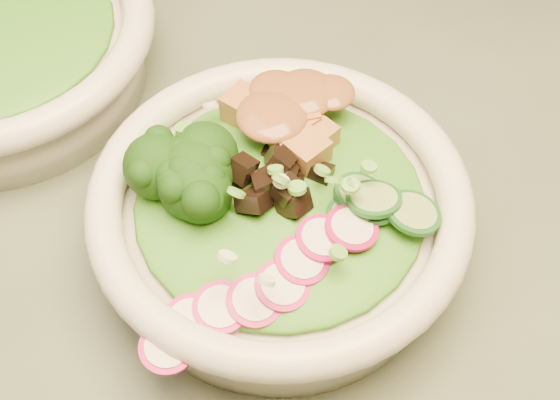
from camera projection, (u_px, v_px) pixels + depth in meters
dining_table at (489, 197)px, 0.72m from camera, size 1.20×0.80×0.75m
salad_bowl at (280, 217)px, 0.52m from camera, size 0.25×0.25×0.07m
lettuce_bed at (280, 199)px, 0.51m from camera, size 0.19×0.19×0.02m
broccoli_florets at (188, 183)px, 0.50m from camera, size 0.08×0.08×0.04m
radish_slices at (277, 280)px, 0.47m from camera, size 0.11×0.05×0.02m
cucumber_slices at (376, 196)px, 0.49m from camera, size 0.07×0.07×0.03m
mushroom_heap at (281, 173)px, 0.50m from camera, size 0.07×0.07×0.04m
tofu_cubes at (288, 120)px, 0.53m from camera, size 0.09×0.07×0.03m
peanut_sauce at (289, 108)px, 0.52m from camera, size 0.07×0.05×0.02m
scallion_garnish at (280, 178)px, 0.49m from camera, size 0.18×0.18×0.02m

